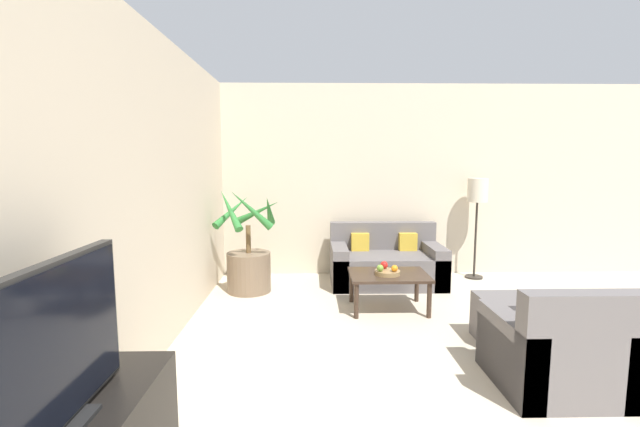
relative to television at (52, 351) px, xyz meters
name	(u,v)px	position (x,y,z in m)	size (l,w,h in m)	color
wall_back	(448,181)	(2.95, 4.54, 0.43)	(8.03, 0.06, 2.70)	beige
wall_left	(112,205)	(-0.30, 1.20, 0.43)	(0.06, 8.22, 2.70)	beige
television	(52,351)	(0.00, 0.00, 0.00)	(0.18, 0.98, 0.68)	black
potted_palm	(249,261)	(0.20, 3.68, -0.53)	(0.85, 0.83, 1.32)	brown
sofa_loveseat	(386,264)	(1.98, 3.99, -0.65)	(1.46, 0.84, 0.79)	#605B5B
floor_lamp	(477,197)	(3.27, 4.24, 0.22)	(0.27, 0.27, 1.40)	#2D2823
coffee_table	(389,278)	(1.83, 2.98, -0.57)	(0.85, 0.62, 0.40)	#38281E
fruit_bowl	(387,272)	(1.81, 2.94, -0.49)	(0.27, 0.27, 0.05)	#997A4C
apple_red	(384,265)	(1.79, 3.03, -0.42)	(0.08, 0.08, 0.08)	red
apple_green	(380,268)	(1.72, 2.91, -0.43)	(0.07, 0.07, 0.07)	olive
orange_fruit	(395,268)	(1.88, 2.89, -0.43)	(0.07, 0.07, 0.07)	orange
armchair	(556,352)	(2.74, 1.31, -0.64)	(0.82, 0.78, 0.80)	#605B5B
ottoman	(514,320)	(2.81, 2.11, -0.71)	(0.65, 0.44, 0.42)	#605B5B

